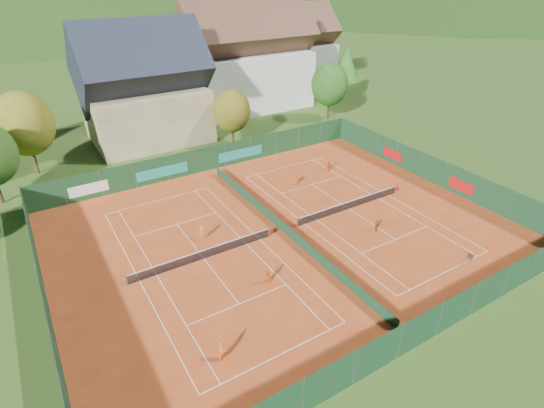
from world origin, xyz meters
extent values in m
plane|color=#2C4A17|center=(0.00, 0.00, -0.02)|extent=(600.00, 600.00, 0.00)
cube|color=#AE4019|center=(0.00, 0.00, 0.01)|extent=(40.00, 32.00, 0.01)
cube|color=white|center=(-8.00, 11.88, 0.01)|extent=(10.97, 0.06, 0.00)
cube|color=white|center=(-8.00, -11.88, 0.01)|extent=(10.97, 0.06, 0.00)
cube|color=white|center=(-13.48, 0.00, 0.01)|extent=(0.06, 23.77, 0.00)
cube|color=white|center=(-2.51, 0.00, 0.01)|extent=(0.06, 23.77, 0.00)
cube|color=white|center=(-12.12, 0.00, 0.01)|extent=(0.06, 23.77, 0.00)
cube|color=white|center=(-3.88, 0.00, 0.01)|extent=(0.06, 23.77, 0.00)
cube|color=white|center=(-8.00, 6.40, 0.01)|extent=(8.23, 0.06, 0.00)
cube|color=white|center=(-8.00, -6.40, 0.01)|extent=(8.23, 0.06, 0.00)
cube|color=white|center=(-8.00, 0.00, 0.01)|extent=(0.06, 12.80, 0.00)
cube|color=white|center=(8.00, 11.88, 0.01)|extent=(10.97, 0.06, 0.00)
cube|color=white|center=(8.00, -11.88, 0.01)|extent=(10.97, 0.06, 0.00)
cube|color=white|center=(2.51, 0.00, 0.01)|extent=(0.06, 23.77, 0.00)
cube|color=white|center=(13.48, 0.00, 0.01)|extent=(0.06, 23.77, 0.00)
cube|color=white|center=(3.88, 0.00, 0.01)|extent=(0.06, 23.77, 0.00)
cube|color=white|center=(12.12, 0.00, 0.01)|extent=(0.06, 23.77, 0.00)
cube|color=white|center=(8.00, 6.40, 0.01)|extent=(8.23, 0.06, 0.00)
cube|color=white|center=(8.00, -6.40, 0.01)|extent=(8.23, 0.06, 0.00)
cube|color=white|center=(8.00, 0.00, 0.01)|extent=(0.06, 12.80, 0.00)
cylinder|color=#59595B|center=(-14.40, 0.00, 0.51)|extent=(0.10, 0.10, 1.02)
cylinder|color=#59595B|center=(-1.60, 0.00, 0.51)|extent=(0.10, 0.10, 1.02)
cube|color=black|center=(-8.00, 0.00, 0.46)|extent=(12.80, 0.02, 0.86)
cube|color=white|center=(-8.00, 0.00, 0.89)|extent=(12.80, 0.04, 0.06)
cube|color=red|center=(-1.35, 0.00, 0.45)|extent=(0.40, 0.04, 0.40)
cylinder|color=#59595B|center=(1.60, 0.00, 0.51)|extent=(0.10, 0.10, 1.02)
cylinder|color=#59595B|center=(14.40, 0.00, 0.51)|extent=(0.10, 0.10, 1.02)
cube|color=black|center=(8.00, 0.00, 0.46)|extent=(12.80, 0.02, 0.86)
cube|color=white|center=(8.00, 0.00, 0.89)|extent=(12.80, 0.04, 0.06)
cube|color=red|center=(14.65, 0.00, 0.45)|extent=(0.40, 0.04, 0.40)
cube|color=#133621|center=(0.00, 0.00, 0.50)|extent=(0.03, 28.80, 1.00)
cube|color=#14381C|center=(0.00, 16.00, 1.50)|extent=(40.00, 0.04, 3.00)
cube|color=teal|center=(-6.00, 15.94, 1.20)|extent=(6.00, 0.03, 1.20)
cube|color=teal|center=(4.00, 15.94, 1.20)|extent=(6.00, 0.03, 1.20)
cube|color=silver|center=(-14.00, 15.94, 1.20)|extent=(4.00, 0.03, 1.20)
cube|color=#13351C|center=(0.00, -16.00, 1.50)|extent=(40.00, 0.04, 3.00)
cube|color=#123320|center=(-20.00, 0.00, 1.50)|extent=(0.04, 32.00, 3.00)
cube|color=#14381F|center=(20.00, 0.00, 1.50)|extent=(0.04, 32.00, 3.00)
cube|color=#B21414|center=(19.94, -4.00, 1.20)|extent=(0.03, 3.00, 1.20)
cube|color=#B21414|center=(19.94, 6.00, 1.20)|extent=(0.03, 3.00, 1.20)
cube|color=#C7B98C|center=(-3.00, 30.00, 3.50)|extent=(15.00, 12.00, 7.00)
cube|color=#1E2333|center=(-3.00, 30.00, 10.00)|extent=(16.20, 12.00, 12.00)
cube|color=silver|center=(16.00, 36.00, 4.50)|extent=(20.00, 11.00, 9.00)
cube|color=brown|center=(16.00, 36.00, 11.75)|extent=(21.60, 11.00, 11.00)
cube|color=silver|center=(30.00, 44.00, 4.00)|extent=(16.00, 10.00, 8.00)
cube|color=brown|center=(30.00, 44.00, 10.50)|extent=(17.28, 10.00, 10.00)
cylinder|color=#473119|center=(-18.00, 26.00, 1.57)|extent=(0.36, 0.36, 3.15)
ellipsoid|color=olive|center=(-18.00, 26.00, 6.07)|extent=(6.44, 6.44, 7.40)
cylinder|color=#442F18|center=(6.00, 22.00, 1.22)|extent=(0.36, 0.36, 2.45)
ellipsoid|color=olive|center=(6.00, 22.00, 4.72)|extent=(5.01, 5.01, 5.76)
cylinder|color=#492E1A|center=(24.00, 24.00, 1.40)|extent=(0.36, 0.36, 2.80)
ellipsoid|color=#225518|center=(24.00, 24.00, 5.40)|extent=(5.72, 5.72, 6.58)
cylinder|color=#402A17|center=(34.00, 32.00, 1.57)|extent=(0.36, 0.36, 3.15)
cone|color=#255F1B|center=(34.00, 32.00, 6.07)|extent=(5.04, 5.04, 5.85)
cylinder|color=#4C2B1B|center=(26.00, 40.00, 1.75)|extent=(0.36, 0.36, 3.50)
ellipsoid|color=olive|center=(26.00, 40.00, 6.75)|extent=(7.15, 7.15, 8.22)
ellipsoid|color=#183210|center=(10.00, 300.00, -42.35)|extent=(440.00, 440.00, 242.00)
ellipsoid|color=black|center=(240.00, 190.00, -38.57)|extent=(380.00, 380.00, 220.40)
cylinder|color=slate|center=(10.49, -12.25, 0.40)|extent=(0.02, 0.02, 0.80)
cylinder|color=slate|center=(10.79, -12.25, 0.40)|extent=(0.02, 0.02, 0.80)
cylinder|color=slate|center=(10.49, -11.95, 0.40)|extent=(0.02, 0.02, 0.80)
cylinder|color=slate|center=(10.79, -11.95, 0.40)|extent=(0.02, 0.02, 0.80)
cube|color=slate|center=(10.64, -12.10, 0.55)|extent=(0.34, 0.34, 0.30)
ellipsoid|color=#CCD833|center=(10.64, -12.10, 0.58)|extent=(0.28, 0.28, 0.16)
sphere|color=#CCD833|center=(-10.54, -8.54, 0.03)|extent=(0.07, 0.07, 0.07)
sphere|color=#CCD833|center=(5.27, -12.47, 0.03)|extent=(0.07, 0.07, 0.07)
imported|color=orange|center=(-11.24, -10.38, 0.79)|extent=(0.58, 0.39, 1.59)
imported|color=orange|center=(-5.00, -5.58, 0.69)|extent=(0.83, 0.77, 1.38)
imported|color=orange|center=(-6.93, 2.71, 0.73)|extent=(1.09, 0.96, 1.46)
imported|color=#D74F13|center=(7.43, -4.45, 0.64)|extent=(0.77, 0.74, 1.28)
imported|color=#CF4412|center=(6.46, 7.39, 0.68)|extent=(0.74, 0.56, 1.36)
imported|color=#FB5916|center=(11.87, 8.31, 0.63)|extent=(1.21, 0.55, 1.26)
camera|label=1|loc=(-18.17, -27.61, 21.88)|focal=28.00mm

